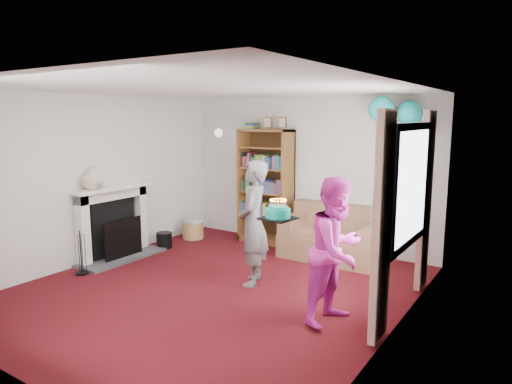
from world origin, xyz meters
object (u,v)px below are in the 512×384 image
Objects in this scene: person_striped at (253,223)px; person_magenta at (337,251)px; birthday_cake at (278,213)px; sofa at (334,238)px; bookcase at (266,187)px.

person_magenta is (1.36, -0.44, -0.03)m from person_striped.
birthday_cake is (0.71, -0.56, 0.32)m from person_striped.
person_striped is at bearing 82.50° from person_magenta.
sofa is 0.98× the size of person_magenta.
person_magenta is at bearing 47.94° from person_striped.
birthday_cake is (0.28, -2.18, 0.82)m from sofa.
birthday_cake is (-0.65, -0.12, 0.35)m from person_magenta.
person_magenta is at bearing -44.75° from bookcase.
sofa is 2.35m from birthday_cake.
birthday_cake is at bearing 110.95° from person_magenta.
person_magenta is (0.93, -2.06, 0.47)m from sofa.
person_striped is 4.88× the size of birthday_cake.
birthday_cake reaches higher than sofa.
person_striped is 1.43m from person_magenta.
person_striped is (0.96, -1.86, -0.15)m from bookcase.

